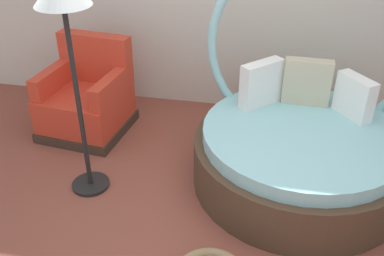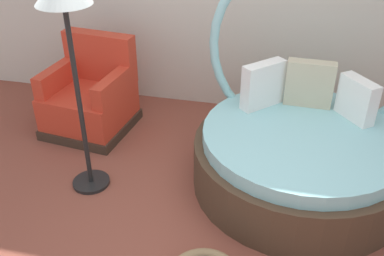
# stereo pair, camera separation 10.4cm
# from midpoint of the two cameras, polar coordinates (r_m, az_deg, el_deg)

# --- Properties ---
(ground_plane) EXTENTS (8.00, 8.00, 0.02)m
(ground_plane) POSITION_cam_midpoint_polar(r_m,az_deg,el_deg) (3.48, 2.64, -13.38)
(ground_plane) COLOR brown
(round_daybed) EXTENTS (1.79, 1.79, 1.94)m
(round_daybed) POSITION_cam_midpoint_polar(r_m,az_deg,el_deg) (3.86, 13.04, -1.70)
(round_daybed) COLOR #473323
(round_daybed) RESTS_ON ground_plane
(red_armchair) EXTENTS (0.89, 0.89, 0.94)m
(red_armchair) POSITION_cam_midpoint_polar(r_m,az_deg,el_deg) (4.65, -13.97, 3.56)
(red_armchair) COLOR #38281E
(red_armchair) RESTS_ON ground_plane
(floor_lamp) EXTENTS (0.40, 0.40, 1.82)m
(floor_lamp) POSITION_cam_midpoint_polar(r_m,az_deg,el_deg) (3.29, -17.03, 14.12)
(floor_lamp) COLOR black
(floor_lamp) RESTS_ON ground_plane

